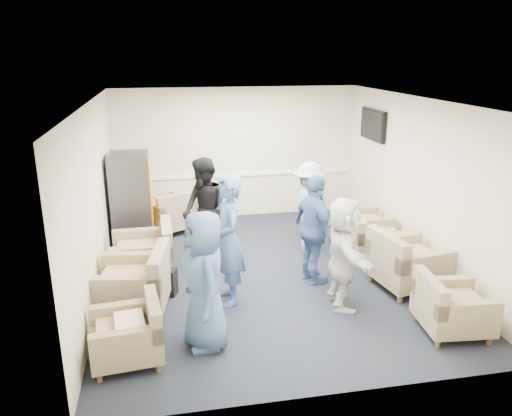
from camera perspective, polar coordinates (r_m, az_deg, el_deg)
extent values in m
plane|color=black|center=(8.01, 1.16, -7.46)|extent=(6.00, 6.00, 0.00)
plane|color=silver|center=(7.29, 1.29, 12.14)|extent=(6.00, 6.00, 0.00)
cube|color=beige|center=(10.42, -2.22, 6.25)|extent=(5.00, 0.02, 2.70)
cube|color=beige|center=(4.82, 8.69, -7.63)|extent=(5.00, 0.02, 2.70)
cube|color=beige|center=(7.45, -17.94, 0.81)|extent=(0.02, 6.00, 2.70)
cube|color=beige|center=(8.41, 18.15, 2.64)|extent=(0.02, 6.00, 2.70)
cube|color=white|center=(10.49, -2.18, 3.81)|extent=(4.98, 0.04, 0.06)
cube|color=black|center=(9.83, 13.23, 9.27)|extent=(0.07, 1.00, 0.58)
cube|color=black|center=(9.82, 13.04, 9.27)|extent=(0.01, 0.92, 0.50)
cube|color=#4E4E56|center=(9.87, 13.38, 8.40)|extent=(0.04, 0.10, 0.25)
cube|color=#8E7B5C|center=(6.03, -14.59, -14.60)|extent=(0.85, 0.85, 0.25)
cube|color=tan|center=(5.94, -14.72, -13.18)|extent=(0.59, 0.55, 0.09)
cube|color=#8E7B5C|center=(5.88, -11.63, -11.73)|extent=(0.21, 0.78, 0.36)
cube|color=#8E7B5C|center=(7.01, -14.01, -9.25)|extent=(1.09, 1.09, 0.31)
cube|color=tan|center=(6.92, -14.14, -7.69)|extent=(0.75, 0.71, 0.11)
cube|color=#8E7B5C|center=(6.77, -10.97, -6.49)|extent=(0.31, 0.95, 0.44)
cube|color=#8E7B5C|center=(7.95, -12.78, -5.92)|extent=(0.93, 0.93, 0.30)
cube|color=tan|center=(7.87, -12.88, -4.55)|extent=(0.64, 0.60, 0.11)
cube|color=#8E7B5C|center=(7.81, -10.15, -3.28)|extent=(0.16, 0.92, 0.43)
cube|color=#8E7B5C|center=(6.83, 21.58, -11.19)|extent=(0.87, 0.87, 0.26)
cube|color=tan|center=(6.75, 21.75, -9.86)|extent=(0.60, 0.57, 0.09)
cube|color=#8E7B5C|center=(6.55, 19.25, -9.06)|extent=(0.21, 0.81, 0.38)
cube|color=#8E7B5C|center=(7.79, 16.95, -6.72)|extent=(1.06, 1.06, 0.31)
cube|color=tan|center=(7.71, 17.09, -5.30)|extent=(0.73, 0.69, 0.11)
cube|color=#8E7B5C|center=(7.43, 14.76, -4.58)|extent=(0.29, 0.95, 0.44)
cube|color=#8E7B5C|center=(8.70, 13.57, -4.09)|extent=(0.95, 0.95, 0.27)
cube|color=tan|center=(8.63, 13.66, -2.94)|extent=(0.66, 0.62, 0.10)
cube|color=#8E7B5C|center=(8.50, 11.47, -2.06)|extent=(0.27, 0.84, 0.39)
cube|color=#8E7B5C|center=(9.24, 12.07, -2.66)|extent=(0.85, 0.85, 0.28)
cube|color=tan|center=(9.18, 12.15, -1.56)|extent=(0.59, 0.55, 0.10)
cube|color=#8E7B5C|center=(9.00, 10.15, -0.82)|extent=(0.15, 0.85, 0.40)
cube|color=#8E7B5C|center=(9.90, -9.87, -1.08)|extent=(1.19, 1.19, 0.29)
cube|color=tan|center=(9.84, -9.93, 0.01)|extent=(0.79, 0.81, 0.10)
cube|color=#8E7B5C|center=(9.49, -8.88, 0.38)|extent=(0.84, 0.54, 0.41)
cube|color=#4E4E56|center=(9.06, -14.04, 0.74)|extent=(0.67, 0.81, 1.70)
cube|color=#EF3C04|center=(9.02, -11.89, 1.39)|extent=(0.02, 0.68, 1.36)
cube|color=black|center=(9.24, -11.60, -2.86)|extent=(0.02, 0.40, 0.11)
cube|color=black|center=(7.40, -10.14, -8.31)|extent=(0.33, 0.28, 0.39)
sphere|color=black|center=(7.32, -10.22, -7.07)|extent=(0.19, 0.19, 0.19)
cube|color=white|center=(5.90, -14.27, -12.66)|extent=(0.37, 0.46, 0.12)
imported|color=#41649E|center=(5.86, -5.93, -8.27)|extent=(0.67, 0.90, 1.68)
imported|color=#41649E|center=(6.82, -3.15, -3.75)|extent=(0.47, 0.69, 1.82)
imported|color=black|center=(8.20, -5.89, -0.35)|extent=(0.94, 1.04, 1.76)
imported|color=silver|center=(8.75, 6.13, 0.17)|extent=(0.82, 1.13, 1.58)
imported|color=#41649E|center=(7.48, 6.69, -2.48)|extent=(0.65, 1.06, 1.68)
imported|color=silver|center=(6.85, 9.93, -5.09)|extent=(0.61, 1.49, 1.56)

